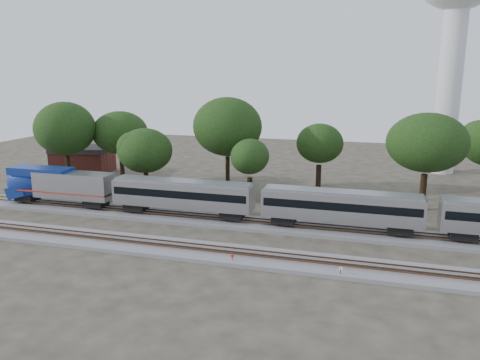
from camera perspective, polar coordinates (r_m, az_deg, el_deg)
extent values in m
plane|color=#383328|center=(50.36, -0.89, -7.55)|extent=(160.00, 160.00, 0.00)
cube|color=slate|center=(55.74, 0.91, -5.29)|extent=(160.00, 5.00, 0.40)
cube|color=brown|center=(54.94, 0.72, -5.06)|extent=(160.00, 0.08, 0.15)
cube|color=brown|center=(56.26, 1.11, -4.63)|extent=(160.00, 0.08, 0.15)
cube|color=slate|center=(46.74, -2.34, -8.96)|extent=(160.00, 5.00, 0.40)
cube|color=brown|center=(45.94, -2.63, -8.76)|extent=(160.00, 0.08, 0.15)
cube|color=brown|center=(47.21, -2.07, -8.14)|extent=(160.00, 0.08, 0.15)
cube|color=#AFB1B6|center=(64.90, -19.56, -0.57)|extent=(10.73, 3.04, 3.34)
ellipsoid|color=navy|center=(69.66, -24.71, -0.34)|extent=(5.47, 3.16, 4.66)
cube|color=navy|center=(67.56, -23.09, 1.01)|extent=(8.60, 2.98, 1.01)
cube|color=black|center=(69.13, -24.47, 0.45)|extent=(0.45, 2.33, 1.32)
cube|color=#A42919|center=(65.79, -20.36, -1.23)|extent=(13.16, 3.08, 0.18)
cube|color=black|center=(69.98, -24.47, -1.85)|extent=(2.63, 2.23, 0.91)
cube|color=black|center=(63.68, -17.15, -2.62)|extent=(2.63, 2.23, 0.91)
cube|color=#AFB1B6|center=(57.52, -7.04, -1.73)|extent=(17.61, 3.04, 3.04)
cube|color=black|center=(57.45, -7.05, -1.44)|extent=(17.00, 3.09, 0.91)
cube|color=gray|center=(57.15, -7.08, -0.21)|extent=(17.21, 2.43, 0.35)
cube|color=black|center=(60.76, -12.54, -3.08)|extent=(2.63, 2.23, 0.91)
cube|color=black|center=(55.94, -0.94, -4.16)|extent=(2.63, 2.23, 0.91)
cube|color=#AFB1B6|center=(53.21, 12.20, -3.14)|extent=(17.61, 3.04, 3.04)
cube|color=black|center=(53.13, 12.22, -2.83)|extent=(17.00, 3.09, 0.91)
cube|color=gray|center=(52.81, 12.28, -1.51)|extent=(17.21, 2.43, 0.35)
cube|color=black|center=(54.51, 5.39, -4.68)|extent=(2.63, 2.23, 0.91)
cube|color=black|center=(53.80, 18.92, -5.58)|extent=(2.63, 2.23, 0.91)
cube|color=black|center=(54.55, 25.53, -5.92)|extent=(2.63, 2.23, 0.91)
cylinder|color=#512D19|center=(44.68, -0.94, -9.70)|extent=(0.06, 0.06, 0.86)
cylinder|color=#B11C0C|center=(44.53, -0.94, -9.24)|extent=(0.31, 0.08, 0.31)
cylinder|color=#512D19|center=(42.76, 12.16, -11.03)|extent=(0.06, 0.06, 0.93)
cylinder|color=silver|center=(42.60, 12.18, -10.52)|extent=(0.33, 0.09, 0.33)
cube|color=#512D19|center=(43.85, 6.92, -10.65)|extent=(0.53, 0.36, 0.30)
cylinder|color=silver|center=(90.81, 24.09, 9.71)|extent=(4.08, 4.08, 28.54)
cone|color=silver|center=(92.07, 23.40, 2.11)|extent=(6.52, 6.52, 4.08)
cube|color=maroon|center=(88.98, -18.57, 2.09)|extent=(10.68, 8.28, 3.88)
cube|color=black|center=(88.59, -18.68, 3.60)|extent=(10.91, 8.51, 0.87)
cylinder|color=black|center=(77.94, -20.16, 0.94)|extent=(0.70, 0.70, 5.02)
ellipsoid|color=black|center=(76.91, -20.55, 5.91)|extent=(9.47, 9.47, 8.05)
cylinder|color=black|center=(78.92, -14.16, 1.28)|extent=(0.70, 0.70, 4.46)
ellipsoid|color=black|center=(77.97, -14.41, 5.64)|extent=(8.40, 8.40, 7.14)
cylinder|color=black|center=(69.22, -11.33, -0.52)|extent=(0.70, 0.70, 3.66)
ellipsoid|color=black|center=(68.26, -11.51, 3.55)|extent=(6.91, 6.91, 5.87)
cylinder|color=black|center=(71.32, -1.52, 0.79)|extent=(0.70, 0.70, 5.28)
ellipsoid|color=black|center=(70.17, -1.55, 6.52)|extent=(9.95, 9.95, 8.46)
cylinder|color=black|center=(65.17, 1.19, -1.19)|extent=(0.70, 0.70, 3.47)
ellipsoid|color=black|center=(64.18, 1.21, 2.90)|extent=(6.54, 6.54, 5.56)
cylinder|color=black|center=(72.74, 9.54, 0.30)|extent=(0.70, 0.70, 3.91)
ellipsoid|color=black|center=(71.78, 9.69, 4.44)|extent=(7.37, 7.37, 6.26)
cylinder|color=black|center=(65.63, 21.38, -1.39)|extent=(0.70, 0.70, 4.81)
ellipsoid|color=black|center=(64.43, 21.86, 4.25)|extent=(9.07, 9.07, 7.71)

